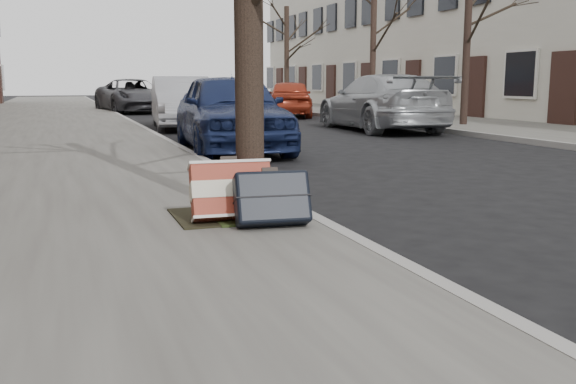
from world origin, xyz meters
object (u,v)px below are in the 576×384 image
object	(u,v)px
car_near_mid	(182,102)
suitcase_navy	(272,198)
suitcase_red	(231,191)
car_near_front	(231,111)

from	to	relation	value
car_near_mid	suitcase_navy	bearing A→B (deg)	-91.79
suitcase_red	car_near_mid	size ratio (longest dim) A/B	0.15
car_near_front	car_near_mid	xyz separation A→B (m)	(0.22, 6.11, -0.03)
suitcase_navy	car_near_mid	world-z (taller)	car_near_mid
suitcase_navy	car_near_mid	bearing A→B (deg)	88.70
suitcase_navy	car_near_mid	distance (m)	12.99
suitcase_navy	car_near_mid	xyz separation A→B (m)	(1.64, 12.88, 0.36)
car_near_mid	car_near_front	bearing A→B (deg)	-86.57
suitcase_navy	car_near_front	world-z (taller)	car_near_front
suitcase_red	car_near_front	size ratio (longest dim) A/B	0.15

